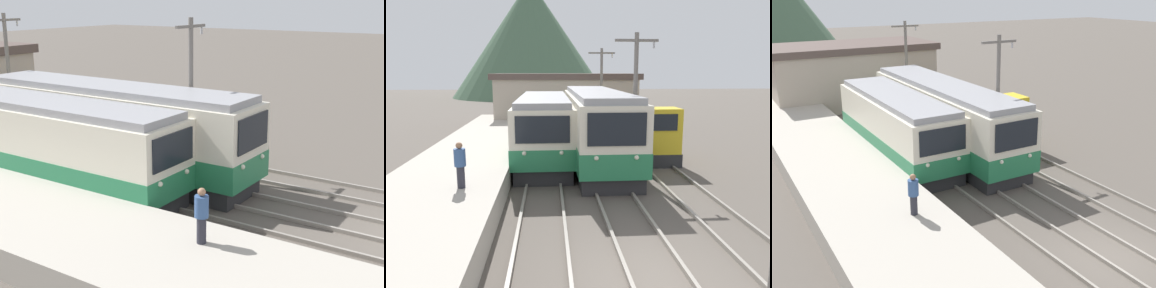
% 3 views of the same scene
% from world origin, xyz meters
% --- Properties ---
extents(commuter_train_left, '(2.84, 10.55, 3.54)m').
position_xyz_m(commuter_train_left, '(-2.60, 12.63, 1.65)').
color(commuter_train_left, '#28282B').
rests_on(commuter_train_left, ground).
extents(commuter_train_center, '(2.84, 13.46, 3.84)m').
position_xyz_m(commuter_train_center, '(0.20, 12.57, 1.77)').
color(commuter_train_center, '#28282B').
rests_on(commuter_train_center, ground).
extents(shunting_locomotive, '(2.40, 4.82, 3.00)m').
position_xyz_m(shunting_locomotive, '(3.20, 12.36, 1.21)').
color(shunting_locomotive, '#28282B').
rests_on(shunting_locomotive, ground).
extents(catenary_mast_mid, '(2.00, 0.20, 6.57)m').
position_xyz_m(catenary_mast_mid, '(1.71, 9.54, 3.60)').
color(catenary_mast_mid, slate).
rests_on(catenary_mast_mid, ground).
extents(catenary_mast_far, '(2.00, 0.20, 6.57)m').
position_xyz_m(catenary_mast_far, '(1.71, 20.94, 3.60)').
color(catenary_mast_far, slate).
rests_on(catenary_mast_far, ground).
extents(person_on_platform, '(0.38, 0.38, 1.56)m').
position_xyz_m(person_on_platform, '(-5.31, 4.60, 1.82)').
color(person_on_platform, '#282833').
rests_on(person_on_platform, platform_left).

